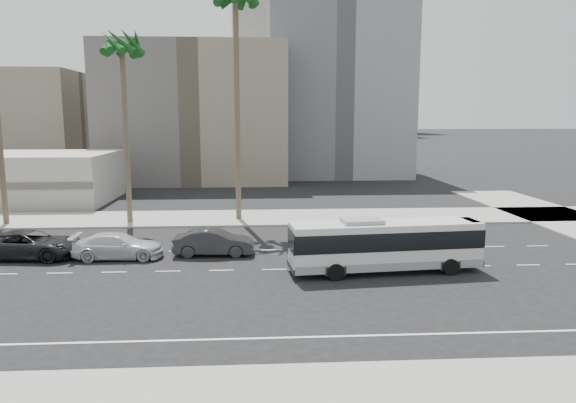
{
  "coord_description": "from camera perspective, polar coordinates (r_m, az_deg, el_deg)",
  "views": [
    {
      "loc": [
        -3.96,
        -29.24,
        8.64
      ],
      "look_at": [
        -1.96,
        4.0,
        3.3
      ],
      "focal_mm": 33.0,
      "sensor_mm": 36.0,
      "label": 1
    }
  ],
  "objects": [
    {
      "name": "midrise_gray_center",
      "position": [
        82.24,
        5.03,
        12.11
      ],
      "size": [
        20.0,
        20.0,
        26.0
      ],
      "primitive_type": "cube",
      "color": "slate",
      "rests_on": "ground"
    },
    {
      "name": "highrise_right",
      "position": [
        265.14,
        7.45,
        14.74
      ],
      "size": [
        26.0,
        26.0,
        70.0
      ],
      "primitive_type": "cube",
      "color": "slate",
      "rests_on": "ground"
    },
    {
      "name": "city_bus",
      "position": [
        30.19,
        10.44,
        -4.51
      ],
      "size": [
        10.86,
        3.39,
        3.07
      ],
      "rotation": [
        0.0,
        0.0,
        0.09
      ],
      "color": "silver",
      "rests_on": "ground"
    },
    {
      "name": "midrise_beige_far",
      "position": [
        86.25,
        -26.94,
        7.38
      ],
      "size": [
        18.0,
        16.0,
        15.0
      ],
      "primitive_type": "cube",
      "color": "#65605B",
      "rests_on": "ground"
    },
    {
      "name": "commercial_low",
      "position": [
        61.37,
        -28.56,
        2.26
      ],
      "size": [
        22.0,
        12.16,
        5.0
      ],
      "color": "#AEA9A0",
      "rests_on": "ground"
    },
    {
      "name": "midrise_beige_west",
      "position": [
        74.68,
        -9.76,
        9.26
      ],
      "size": [
        24.0,
        18.0,
        18.0
      ],
      "primitive_type": "cube",
      "color": "#65605B",
      "rests_on": "ground"
    },
    {
      "name": "highrise_far",
      "position": [
        299.31,
        11.15,
        13.03
      ],
      "size": [
        22.0,
        22.0,
        60.0
      ],
      "primitive_type": "cube",
      "color": "slate",
      "rests_on": "ground"
    },
    {
      "name": "palm_mid",
      "position": [
        44.78,
        -17.46,
        15.3
      ],
      "size": [
        4.96,
        4.96,
        15.32
      ],
      "rotation": [
        0.0,
        0.0,
        0.41
      ],
      "color": "brown",
      "rests_on": "ground"
    },
    {
      "name": "car_c",
      "position": [
        36.39,
        -26.12,
        -4.19
      ],
      "size": [
        3.37,
        6.4,
        1.72
      ],
      "primitive_type": "imported",
      "rotation": [
        0.0,
        0.0,
        1.48
      ],
      "color": "black",
      "rests_on": "ground"
    },
    {
      "name": "civic_tower",
      "position": [
        280.88,
        -3.14,
        15.27
      ],
      "size": [
        42.0,
        42.0,
        129.0
      ],
      "color": "#BAB5A8",
      "rests_on": "ground"
    },
    {
      "name": "ground",
      "position": [
        30.75,
        4.12,
        -7.23
      ],
      "size": [
        700.0,
        700.0,
        0.0
      ],
      "primitive_type": "plane",
      "color": "black",
      "rests_on": "ground"
    },
    {
      "name": "sidewalk_north",
      "position": [
        45.73,
        1.58,
        -1.69
      ],
      "size": [
        120.0,
        7.0,
        0.15
      ],
      "primitive_type": "cube",
      "color": "gray",
      "rests_on": "ground"
    },
    {
      "name": "palm_near",
      "position": [
        45.01,
        -5.67,
        20.64
      ],
      "size": [
        5.8,
        5.8,
        19.51
      ],
      "rotation": [
        0.0,
        0.0,
        0.2
      ],
      "color": "brown",
      "rests_on": "ground"
    },
    {
      "name": "car_a",
      "position": [
        33.75,
        -7.99,
        -4.37
      ],
      "size": [
        1.93,
        5.09,
        1.66
      ],
      "primitive_type": "imported",
      "rotation": [
        0.0,
        0.0,
        1.53
      ],
      "color": "#2A2A2C",
      "rests_on": "ground"
    },
    {
      "name": "car_b",
      "position": [
        34.28,
        -17.83,
        -4.58
      ],
      "size": [
        2.23,
        5.44,
        1.58
      ],
      "primitive_type": "imported",
      "rotation": [
        0.0,
        0.0,
        1.58
      ],
      "color": "silver",
      "rests_on": "ground"
    }
  ]
}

